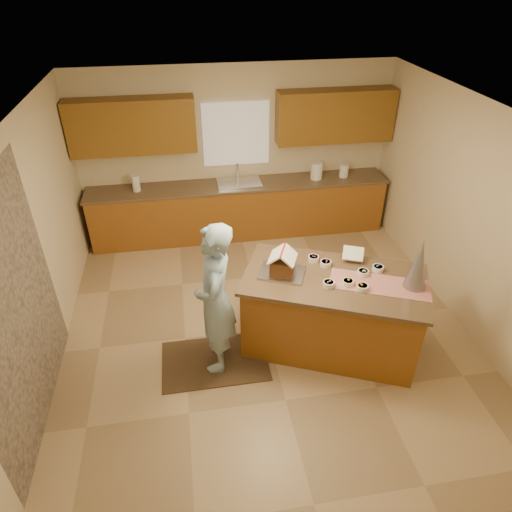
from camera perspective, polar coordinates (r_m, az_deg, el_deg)
name	(u,v)px	position (r m, az deg, el deg)	size (l,w,h in m)	color
floor	(266,329)	(5.93, 1.29, -9.07)	(5.50, 5.50, 0.00)	tan
ceiling	(270,118)	(4.56, 1.72, 16.80)	(5.50, 5.50, 0.00)	silver
wall_back	(236,152)	(7.57, -2.48, 12.87)	(5.50, 5.50, 0.00)	beige
wall_front	(350,465)	(3.18, 11.57, -24.12)	(5.50, 5.50, 0.00)	beige
wall_left	(32,259)	(5.31, -26.09, -0.36)	(5.50, 5.50, 0.00)	beige
wall_right	(474,221)	(6.05, 25.47, 3.96)	(5.50, 5.50, 0.00)	beige
stone_accent	(17,316)	(4.74, -27.65, -6.66)	(2.50, 2.50, 0.00)	gray
window_curtain	(236,134)	(7.44, -2.51, 14.95)	(1.05, 0.03, 1.00)	white
back_counter_base	(240,210)	(7.67, -2.03, 5.71)	(4.80, 0.60, 0.88)	brown
back_counter_top	(239,185)	(7.47, -2.10, 8.84)	(4.85, 0.63, 0.04)	brown
upper_cabinet_left	(132,126)	(7.21, -15.17, 15.34)	(1.85, 0.35, 0.80)	brown
upper_cabinet_right	(335,116)	(7.57, 9.85, 16.81)	(1.85, 0.35, 0.80)	brown
sink	(239,186)	(7.47, -2.10, 8.77)	(0.70, 0.45, 0.12)	silver
faucet	(238,171)	(7.57, -2.31, 10.50)	(0.03, 0.03, 0.28)	silver
island_base	(331,314)	(5.49, 9.31, -7.13)	(1.94, 0.97, 0.95)	brown
island_top	(335,280)	(5.19, 9.80, -2.97)	(2.03, 1.06, 0.04)	brown
table_runner	(380,284)	(5.18, 15.15, -3.44)	(1.08, 0.39, 0.01)	#A9140C
baking_tray	(282,273)	(5.17, 3.25, -2.11)	(0.50, 0.37, 0.03)	silver
cookbook	(353,254)	(5.46, 12.01, 0.30)	(0.24, 0.02, 0.19)	white
tinsel_tree	(419,264)	(5.10, 19.59, -0.95)	(0.24, 0.24, 0.59)	silver
rug	(215,361)	(5.55, -5.14, -12.88)	(1.23, 0.80, 0.01)	black
boy	(215,300)	(4.93, -5.08, -5.47)	(0.66, 0.43, 1.81)	#8CAEC7
canister_a	(316,172)	(7.66, 7.46, 10.35)	(0.17, 0.17, 0.24)	white
canister_b	(317,171)	(7.66, 7.56, 10.50)	(0.19, 0.19, 0.28)	white
canister_c	(344,171)	(7.81, 10.90, 10.41)	(0.15, 0.15, 0.21)	white
paper_towel	(136,183)	(7.40, -14.72, 8.75)	(0.12, 0.12, 0.26)	white
gingerbread_house	(282,264)	(5.10, 3.29, -0.95)	(0.39, 0.39, 0.30)	#552A16
candy_bowls	(345,274)	(5.22, 11.06, -2.15)	(0.80, 0.76, 0.06)	#95317E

